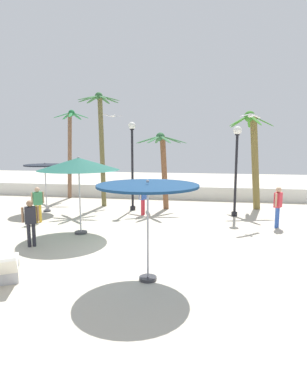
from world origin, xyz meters
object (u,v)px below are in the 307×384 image
(patio_umbrella_1, at_px, (45,167))
(palm_tree_0, at_px, (163,159))
(guest_0, at_px, (143,196))
(seagull_0, at_px, (251,116))
(seagull_1, at_px, (113,116))
(guest_1, at_px, (278,203))
(patio_umbrella_0, at_px, (79,164))
(lamp_post_0, at_px, (236,159))
(palm_tree_1, at_px, (253,150))
(patio_umbrella_2, at_px, (148,190))
(palm_tree_2, at_px, (101,135))
(palm_tree_3, at_px, (70,144))
(lounge_chair_0, at_px, (7,265))
(guest_3, at_px, (38,201))
(guest_2, at_px, (31,219))
(lamp_post_1, at_px, (132,157))

(patio_umbrella_1, height_order, palm_tree_0, palm_tree_0)
(guest_0, xyz_separation_m, seagull_0, (4.91, -0.21, 3.76))
(patio_umbrella_1, height_order, seagull_1, seagull_1)
(seagull_0, bearing_deg, guest_1, -48.62)
(patio_umbrella_0, bearing_deg, lamp_post_0, 33.84)
(palm_tree_1, xyz_separation_m, seagull_0, (-0.52, -2.65, 1.56))
(patio_umbrella_1, relative_size, palm_tree_0, 0.63)
(patio_umbrella_2, bearing_deg, palm_tree_2, 114.71)
(palm_tree_3, height_order, lounge_chair_0, palm_tree_3)
(palm_tree_0, xyz_separation_m, lamp_post_0, (3.68, -1.18, 0.10))
(guest_1, bearing_deg, lounge_chair_0, -140.44)
(patio_umbrella_1, height_order, guest_3, patio_umbrella_1)
(guest_1, bearing_deg, patio_umbrella_2, -125.84)
(seagull_1, bearing_deg, guest_3, -109.21)
(patio_umbrella_0, relative_size, guest_2, 1.93)
(guest_0, distance_m, guest_2, 6.12)
(patio_umbrella_1, distance_m, palm_tree_2, 3.46)
(patio_umbrella_1, xyz_separation_m, lamp_post_0, (9.47, 0.51, 0.48))
(guest_1, bearing_deg, seagull_1, 151.03)
(lounge_chair_0, height_order, guest_1, guest_1)
(patio_umbrella_1, distance_m, palm_tree_3, 4.36)
(patio_umbrella_1, height_order, palm_tree_2, palm_tree_2)
(patio_umbrella_2, relative_size, lounge_chair_0, 1.37)
(palm_tree_3, relative_size, guest_1, 3.24)
(guest_2, bearing_deg, palm_tree_2, 89.36)
(palm_tree_1, xyz_separation_m, seagull_1, (-7.82, 0.76, 1.92))
(palm_tree_2, bearing_deg, guest_0, -35.20)
(patio_umbrella_0, height_order, lamp_post_0, lamp_post_0)
(palm_tree_2, distance_m, seagull_0, 7.93)
(guest_0, distance_m, seagull_1, 5.74)
(patio_umbrella_0, distance_m, palm_tree_2, 5.74)
(palm_tree_2, xyz_separation_m, guest_1, (8.68, -3.34, -2.88))
(patio_umbrella_1, xyz_separation_m, patio_umbrella_2, (6.68, -7.47, 0.06))
(palm_tree_1, bearing_deg, lamp_post_1, -167.75)
(lamp_post_0, bearing_deg, patio_umbrella_1, -176.93)
(guest_2, distance_m, guest_3, 3.54)
(lamp_post_1, bearing_deg, seagull_0, -12.91)
(palm_tree_3, bearing_deg, lamp_post_0, -20.35)
(palm_tree_1, bearing_deg, palm_tree_2, -176.25)
(palm_tree_1, xyz_separation_m, guest_2, (-8.21, -7.88, -2.17))
(palm_tree_1, distance_m, lamp_post_0, 2.22)
(palm_tree_0, bearing_deg, patio_umbrella_0, -115.04)
(lounge_chair_0, bearing_deg, guest_0, 76.12)
(lounge_chair_0, height_order, seagull_0, seagull_0)
(guest_3, bearing_deg, guest_1, 4.50)
(palm_tree_0, bearing_deg, patio_umbrella_1, -163.73)
(palm_tree_2, distance_m, palm_tree_3, 3.63)
(lamp_post_0, height_order, guest_3, lamp_post_0)
(lamp_post_0, distance_m, guest_0, 4.80)
(guest_2, bearing_deg, patio_umbrella_2, -24.82)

